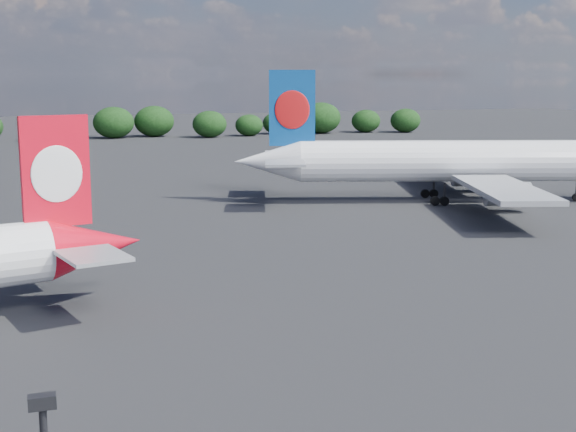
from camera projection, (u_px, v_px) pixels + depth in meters
name	position (u px, v px, depth m)	size (l,w,h in m)	color
ground	(23.00, 223.00, 91.25)	(500.00, 500.00, 0.00)	black
china_southern_airliner	(442.00, 162.00, 105.67)	(52.05, 49.91, 17.27)	white
billboard_yellow	(69.00, 124.00, 208.37)	(5.00, 0.30, 5.50)	yellow
horizon_treeline	(17.00, 126.00, 202.31)	(205.91, 16.21, 9.34)	black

